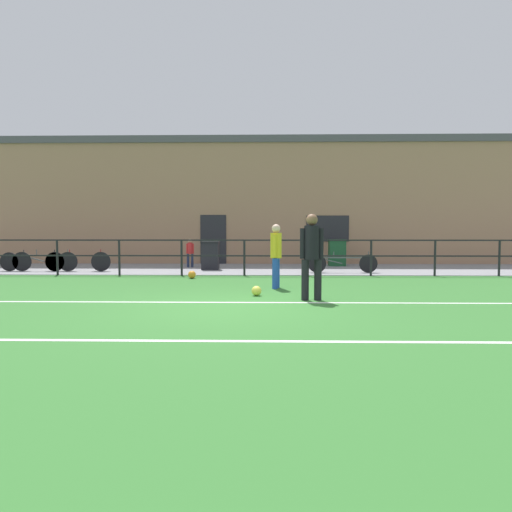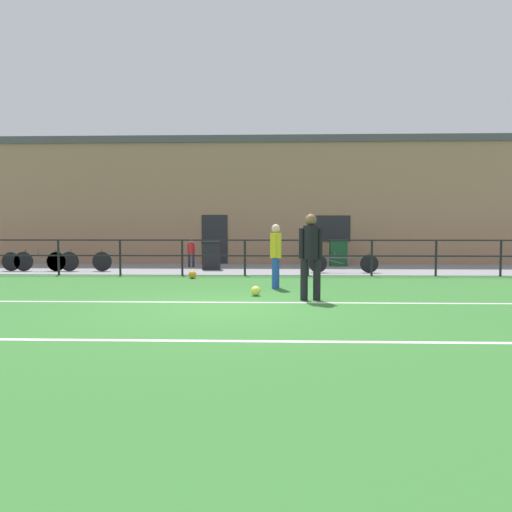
{
  "view_description": "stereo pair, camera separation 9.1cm",
  "coord_description": "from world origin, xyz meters",
  "px_view_note": "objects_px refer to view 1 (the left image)",
  "views": [
    {
      "loc": [
        0.7,
        -8.44,
        1.42
      ],
      "look_at": [
        0.42,
        3.77,
        0.75
      ],
      "focal_mm": 32.06,
      "sensor_mm": 36.0,
      "label": 1
    },
    {
      "loc": [
        0.79,
        -8.44,
        1.42
      ],
      "look_at": [
        0.42,
        3.77,
        0.75
      ],
      "focal_mm": 32.06,
      "sensor_mm": 36.0,
      "label": 2
    }
  ],
  "objects_px": {
    "player_goalkeeper": "(312,251)",
    "bicycle_parked_1": "(342,263)",
    "player_striker": "(276,252)",
    "trash_bin_0": "(210,255)",
    "soccer_ball_match": "(192,275)",
    "bicycle_parked_0": "(32,261)",
    "bicycle_parked_3": "(78,261)",
    "spectator_child": "(190,251)",
    "soccer_ball_spare": "(256,291)",
    "trash_bin_1": "(337,253)",
    "bicycle_parked_2": "(45,261)"
  },
  "relations": [
    {
      "from": "bicycle_parked_2",
      "to": "bicycle_parked_3",
      "type": "distance_m",
      "value": 1.16
    },
    {
      "from": "soccer_ball_spare",
      "to": "trash_bin_1",
      "type": "xyz_separation_m",
      "value": [
        3.04,
        8.37,
        0.45
      ]
    },
    {
      "from": "spectator_child",
      "to": "bicycle_parked_2",
      "type": "bearing_deg",
      "value": 5.16
    },
    {
      "from": "player_goalkeeper",
      "to": "trash_bin_1",
      "type": "relative_size",
      "value": 1.66
    },
    {
      "from": "soccer_ball_spare",
      "to": "bicycle_parked_3",
      "type": "bearing_deg",
      "value": 138.0
    },
    {
      "from": "bicycle_parked_2",
      "to": "spectator_child",
      "type": "bearing_deg",
      "value": 21.57
    },
    {
      "from": "spectator_child",
      "to": "trash_bin_0",
      "type": "distance_m",
      "value": 1.38
    },
    {
      "from": "player_goalkeeper",
      "to": "bicycle_parked_2",
      "type": "height_order",
      "value": "player_goalkeeper"
    },
    {
      "from": "bicycle_parked_2",
      "to": "trash_bin_1",
      "type": "distance_m",
      "value": 10.87
    },
    {
      "from": "bicycle_parked_2",
      "to": "trash_bin_1",
      "type": "relative_size",
      "value": 2.15
    },
    {
      "from": "bicycle_parked_2",
      "to": "trash_bin_1",
      "type": "bearing_deg",
      "value": 14.27
    },
    {
      "from": "bicycle_parked_0",
      "to": "trash_bin_1",
      "type": "xyz_separation_m",
      "value": [
        10.98,
        2.68,
        0.19
      ]
    },
    {
      "from": "bicycle_parked_0",
      "to": "bicycle_parked_3",
      "type": "xyz_separation_m",
      "value": [
        1.61,
        0.0,
        0.01
      ]
    },
    {
      "from": "spectator_child",
      "to": "bicycle_parked_3",
      "type": "distance_m",
      "value": 4.07
    },
    {
      "from": "bicycle_parked_3",
      "to": "player_goalkeeper",
      "type": "bearing_deg",
      "value": -40.19
    },
    {
      "from": "player_goalkeeper",
      "to": "player_striker",
      "type": "distance_m",
      "value": 2.07
    },
    {
      "from": "soccer_ball_match",
      "to": "trash_bin_0",
      "type": "distance_m",
      "value": 3.0
    },
    {
      "from": "bicycle_parked_3",
      "to": "trash_bin_0",
      "type": "height_order",
      "value": "trash_bin_0"
    },
    {
      "from": "player_goalkeeper",
      "to": "trash_bin_0",
      "type": "distance_m",
      "value": 7.76
    },
    {
      "from": "soccer_ball_match",
      "to": "bicycle_parked_3",
      "type": "relative_size",
      "value": 0.1
    },
    {
      "from": "spectator_child",
      "to": "bicycle_parked_0",
      "type": "xyz_separation_m",
      "value": [
        -5.21,
        -1.88,
        -0.28
      ]
    },
    {
      "from": "bicycle_parked_1",
      "to": "player_striker",
      "type": "bearing_deg",
      "value": -119.72
    },
    {
      "from": "bicycle_parked_2",
      "to": "trash_bin_1",
      "type": "xyz_separation_m",
      "value": [
        10.53,
        2.68,
        0.19
      ]
    },
    {
      "from": "soccer_ball_match",
      "to": "bicycle_parked_1",
      "type": "relative_size",
      "value": 0.1
    },
    {
      "from": "player_striker",
      "to": "bicycle_parked_0",
      "type": "height_order",
      "value": "player_striker"
    },
    {
      "from": "soccer_ball_spare",
      "to": "bicycle_parked_1",
      "type": "xyz_separation_m",
      "value": [
        2.77,
        5.4,
        0.23
      ]
    },
    {
      "from": "soccer_ball_spare",
      "to": "trash_bin_0",
      "type": "height_order",
      "value": "trash_bin_0"
    },
    {
      "from": "bicycle_parked_3",
      "to": "trash_bin_0",
      "type": "bearing_deg",
      "value": 10.7
    },
    {
      "from": "player_striker",
      "to": "bicycle_parked_3",
      "type": "height_order",
      "value": "player_striker"
    },
    {
      "from": "spectator_child",
      "to": "trash_bin_1",
      "type": "xyz_separation_m",
      "value": [
        5.77,
        0.8,
        -0.08
      ]
    },
    {
      "from": "soccer_ball_spare",
      "to": "bicycle_parked_2",
      "type": "bearing_deg",
      "value": 142.72
    },
    {
      "from": "player_goalkeeper",
      "to": "trash_bin_1",
      "type": "height_order",
      "value": "player_goalkeeper"
    },
    {
      "from": "soccer_ball_match",
      "to": "spectator_child",
      "type": "xyz_separation_m",
      "value": [
        -0.72,
        3.99,
        0.52
      ]
    },
    {
      "from": "trash_bin_0",
      "to": "soccer_ball_match",
      "type": "bearing_deg",
      "value": -93.68
    },
    {
      "from": "bicycle_parked_0",
      "to": "trash_bin_1",
      "type": "height_order",
      "value": "trash_bin_1"
    },
    {
      "from": "soccer_ball_match",
      "to": "bicycle_parked_0",
      "type": "relative_size",
      "value": 0.1
    },
    {
      "from": "spectator_child",
      "to": "bicycle_parked_1",
      "type": "distance_m",
      "value": 5.92
    },
    {
      "from": "bicycle_parked_1",
      "to": "trash_bin_0",
      "type": "bearing_deg",
      "value": 165.89
    },
    {
      "from": "player_goalkeeper",
      "to": "bicycle_parked_0",
      "type": "height_order",
      "value": "player_goalkeeper"
    },
    {
      "from": "bicycle_parked_0",
      "to": "bicycle_parked_1",
      "type": "relative_size",
      "value": 0.97
    },
    {
      "from": "soccer_ball_match",
      "to": "soccer_ball_spare",
      "type": "distance_m",
      "value": 4.11
    },
    {
      "from": "soccer_ball_match",
      "to": "bicycle_parked_1",
      "type": "distance_m",
      "value": 5.12
    },
    {
      "from": "player_striker",
      "to": "bicycle_parked_2",
      "type": "xyz_separation_m",
      "value": [
        -7.94,
        4.36,
        -0.53
      ]
    },
    {
      "from": "player_goalkeeper",
      "to": "player_striker",
      "type": "bearing_deg",
      "value": -74.25
    },
    {
      "from": "trash_bin_0",
      "to": "soccer_ball_spare",
      "type": "bearing_deg",
      "value": -74.49
    },
    {
      "from": "player_goalkeeper",
      "to": "trash_bin_0",
      "type": "xyz_separation_m",
      "value": [
        -2.96,
        7.16,
        -0.47
      ]
    },
    {
      "from": "player_goalkeeper",
      "to": "player_striker",
      "type": "xyz_separation_m",
      "value": [
        -0.69,
        1.95,
        -0.1
      ]
    },
    {
      "from": "bicycle_parked_2",
      "to": "trash_bin_0",
      "type": "height_order",
      "value": "trash_bin_0"
    },
    {
      "from": "player_striker",
      "to": "trash_bin_0",
      "type": "height_order",
      "value": "player_striker"
    },
    {
      "from": "player_goalkeeper",
      "to": "bicycle_parked_1",
      "type": "relative_size",
      "value": 0.76
    }
  ]
}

